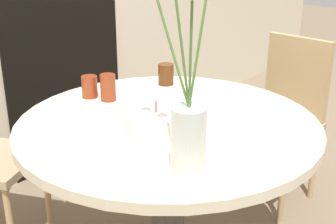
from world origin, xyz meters
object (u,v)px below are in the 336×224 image
at_px(chair_near_front, 285,110).
at_px(drink_glass_1, 166,74).
at_px(drink_glass_2, 108,88).
at_px(side_plate, 210,107).
at_px(drink_glass_0, 90,87).
at_px(birthday_cake, 156,124).
at_px(flower_vase, 188,120).

xyz_separation_m(chair_near_front, drink_glass_1, (-0.58, 0.39, 0.27)).
distance_m(drink_glass_1, drink_glass_2, 0.35).
bearing_deg(chair_near_front, side_plate, -87.45).
bearing_deg(chair_near_front, drink_glass_0, -115.18).
distance_m(drink_glass_0, drink_glass_1, 0.40).
height_order(drink_glass_1, drink_glass_2, drink_glass_2).
bearing_deg(drink_glass_1, drink_glass_0, 157.97).
distance_m(side_plate, drink_glass_2, 0.47).
bearing_deg(drink_glass_2, drink_glass_0, 104.33).
distance_m(birthday_cake, drink_glass_1, 0.62).
distance_m(chair_near_front, birthday_cake, 1.11).
xyz_separation_m(side_plate, drink_glass_0, (-0.24, 0.52, 0.05)).
relative_size(drink_glass_0, drink_glass_2, 0.83).
bearing_deg(drink_glass_1, chair_near_front, -33.79).
xyz_separation_m(birthday_cake, side_plate, (0.36, 0.00, -0.04)).
bearing_deg(side_plate, birthday_cake, -179.69).
distance_m(chair_near_front, flower_vase, 1.30).
bearing_deg(drink_glass_1, drink_glass_2, 171.38).
bearing_deg(side_plate, chair_near_front, -1.75).
distance_m(side_plate, drink_glass_0, 0.57).
bearing_deg(side_plate, drink_glass_1, 69.69).
height_order(chair_near_front, side_plate, chair_near_front).
relative_size(drink_glass_1, drink_glass_2, 0.86).
xyz_separation_m(birthday_cake, drink_glass_1, (0.50, 0.37, 0.01)).
height_order(chair_near_front, drink_glass_2, chair_near_front).
relative_size(side_plate, drink_glass_1, 1.73).
relative_size(chair_near_front, drink_glass_1, 8.84).
relative_size(birthday_cake, side_plate, 1.25).
height_order(flower_vase, side_plate, flower_vase).
bearing_deg(drink_glass_1, side_plate, -110.31).
bearing_deg(drink_glass_2, birthday_cake, -109.48).
xyz_separation_m(flower_vase, drink_glass_2, (0.29, 0.68, -0.11)).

